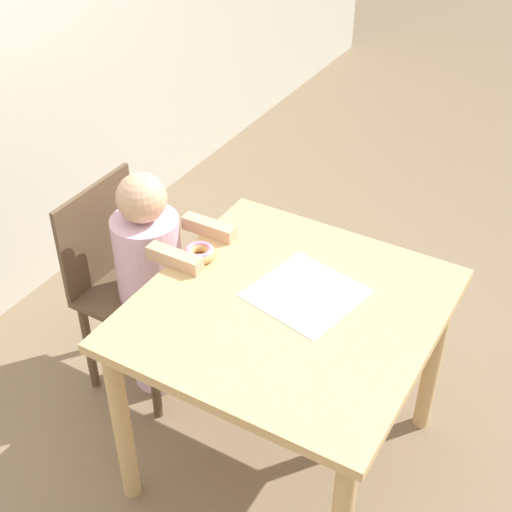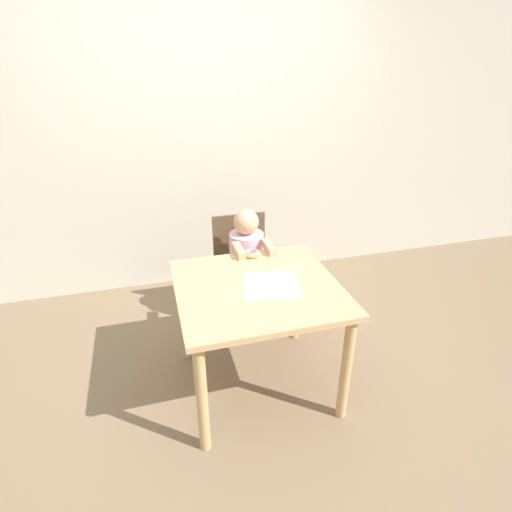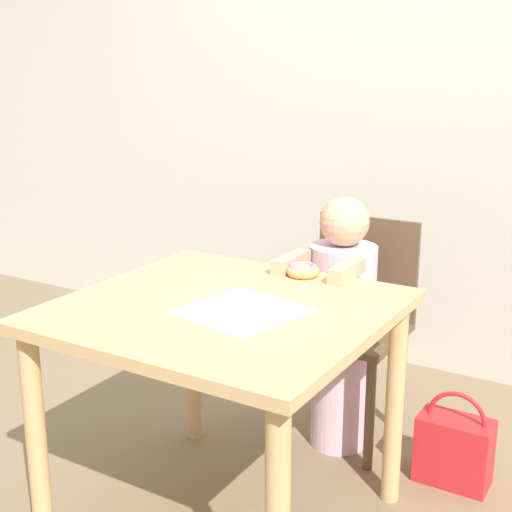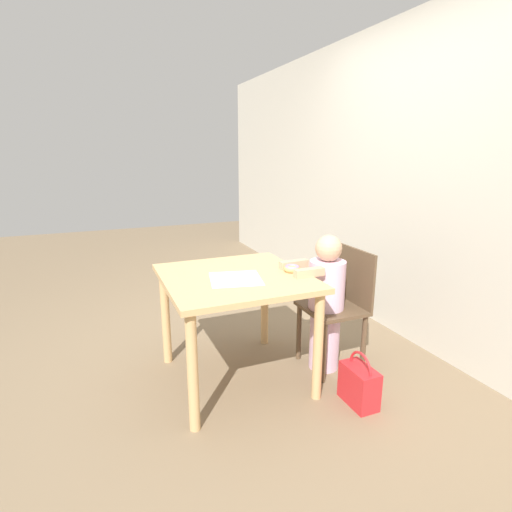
# 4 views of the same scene
# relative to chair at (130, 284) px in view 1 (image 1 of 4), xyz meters

# --- Properties ---
(ground_plane) EXTENTS (12.00, 12.00, 0.00)m
(ground_plane) POSITION_rel_chair_xyz_m (-0.10, -0.73, -0.45)
(ground_plane) COLOR #7A664C
(dining_table) EXTENTS (0.92, 0.89, 0.73)m
(dining_table) POSITION_rel_chair_xyz_m (-0.10, -0.73, 0.17)
(dining_table) COLOR tan
(dining_table) RESTS_ON ground_plane
(chair) EXTENTS (0.41, 0.38, 0.85)m
(chair) POSITION_rel_chair_xyz_m (0.00, 0.00, 0.00)
(chair) COLOR brown
(chair) RESTS_ON ground_plane
(child_figure) EXTENTS (0.26, 0.43, 0.96)m
(child_figure) POSITION_rel_chair_xyz_m (0.00, -0.11, 0.03)
(child_figure) COLOR silver
(child_figure) RESTS_ON ground_plane
(donut) EXTENTS (0.11, 0.11, 0.04)m
(donut) POSITION_rel_chair_xyz_m (-0.03, -0.36, 0.30)
(donut) COLOR tan
(donut) RESTS_ON dining_table
(napkin) EXTENTS (0.37, 0.37, 0.00)m
(napkin) POSITION_rel_chair_xyz_m (-0.02, -0.75, 0.28)
(napkin) COLOR white
(napkin) RESTS_ON dining_table
(handbag) EXTENTS (0.25, 0.14, 0.34)m
(handbag) POSITION_rel_chair_xyz_m (0.45, -0.14, -0.32)
(handbag) COLOR red
(handbag) RESTS_ON ground_plane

